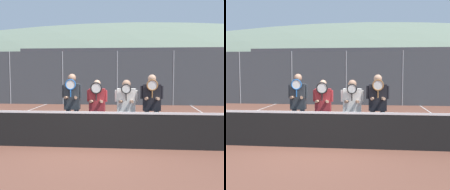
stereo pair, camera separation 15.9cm
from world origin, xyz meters
TOP-DOWN VIEW (x-y plane):
  - ground_plane at (0.00, 0.00)m, footprint 120.00×120.00m
  - hill_distant at (0.00, 58.51)m, footprint 122.51×68.06m
  - clubhouse_building at (0.37, 18.72)m, footprint 17.84×5.50m
  - fence_back at (0.00, 9.44)m, footprint 19.49×0.06m
  - tennis_net at (0.00, 0.00)m, footprint 11.40×0.09m
  - player_leftmost at (-0.63, 0.60)m, footprint 0.55×0.34m
  - player_center_left at (0.05, 0.69)m, footprint 0.56×0.34m
  - player_center_right at (0.85, 0.71)m, footprint 0.63×0.34m
  - player_rightmost at (1.53, 0.60)m, footprint 0.61×0.34m
  - car_far_left at (-6.19, 12.74)m, footprint 4.42×1.95m
  - car_left_of_center at (-1.21, 12.96)m, footprint 4.01×2.03m
  - car_center at (3.69, 13.15)m, footprint 4.25×1.92m

SIDE VIEW (x-z plane):
  - ground_plane at x=0.00m, z-range 0.00..0.00m
  - hill_distant at x=0.00m, z-range -11.91..11.91m
  - tennis_net at x=0.00m, z-range -0.03..1.00m
  - car_far_left at x=-6.19m, z-range 0.02..1.73m
  - car_center at x=3.69m, z-range 0.02..1.74m
  - car_left_of_center at x=-1.21m, z-range 0.01..1.84m
  - player_center_left at x=0.05m, z-range 0.15..1.85m
  - player_center_right at x=0.85m, z-range 0.18..1.88m
  - player_leftmost at x=-0.63m, z-range 0.16..2.03m
  - player_rightmost at x=1.53m, z-range 0.18..2.03m
  - fence_back at x=0.00m, z-range 0.00..3.15m
  - clubhouse_building at x=0.37m, z-range 0.02..3.90m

